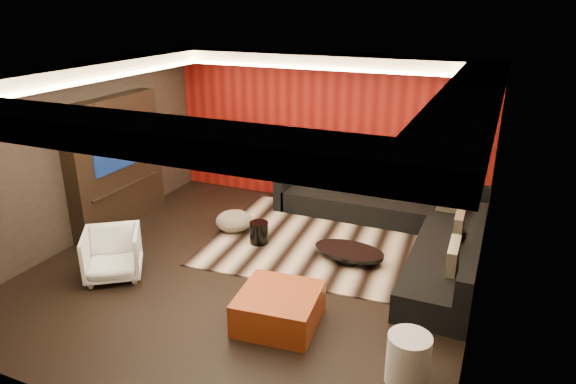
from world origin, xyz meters
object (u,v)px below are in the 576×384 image
at_px(orange_ottoman, 279,308).
at_px(armchair, 113,254).
at_px(coffee_table, 349,255).
at_px(drum_stool, 259,233).
at_px(sectional_sofa, 401,225).
at_px(white_side_table, 408,360).

height_order(orange_ottoman, armchair, armchair).
bearing_deg(coffee_table, drum_stool, 179.87).
bearing_deg(orange_ottoman, sectional_sofa, 73.50).
xyz_separation_m(white_side_table, armchair, (-4.21, 0.51, 0.07)).
bearing_deg(orange_ottoman, white_side_table, -14.31).
relative_size(coffee_table, orange_ottoman, 1.14).
relative_size(coffee_table, sectional_sofa, 0.29).
bearing_deg(armchair, coffee_table, -4.89).
distance_m(drum_stool, armchair, 2.24).
xyz_separation_m(orange_ottoman, armchair, (-2.59, 0.10, 0.14)).
bearing_deg(white_side_table, coffee_table, 120.19).
bearing_deg(white_side_table, orange_ottoman, 165.69).
bearing_deg(drum_stool, armchair, -129.24).
distance_m(white_side_table, armchair, 4.24).
height_order(orange_ottoman, sectional_sofa, sectional_sofa).
bearing_deg(white_side_table, sectional_sofa, 103.08).
distance_m(white_side_table, sectional_sofa, 3.38).
bearing_deg(sectional_sofa, orange_ottoman, -106.50).
bearing_deg(coffee_table, sectional_sofa, 62.94).
distance_m(coffee_table, white_side_table, 2.60).
xyz_separation_m(white_side_table, orange_ottoman, (-1.62, 0.41, -0.07)).
bearing_deg(armchair, orange_ottoman, -37.83).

